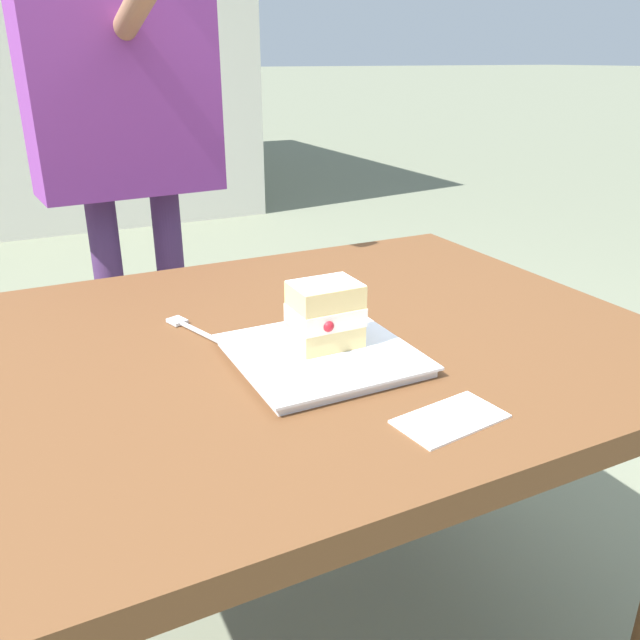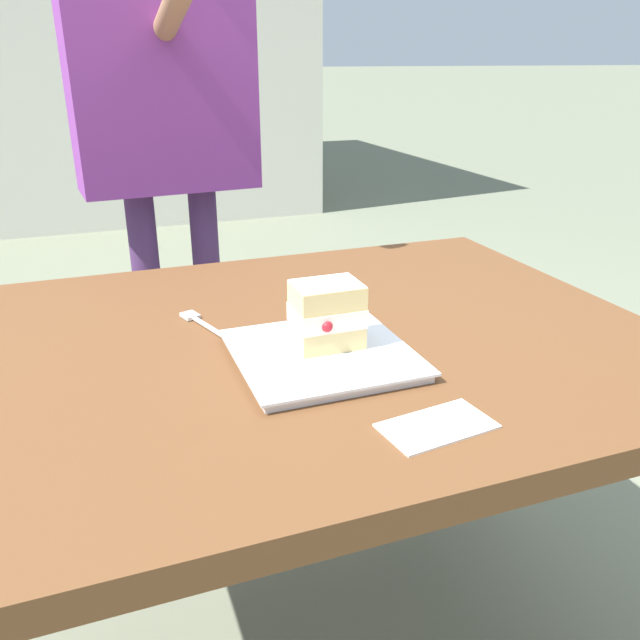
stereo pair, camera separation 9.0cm
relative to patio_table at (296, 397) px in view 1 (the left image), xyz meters
The scene contains 6 objects.
patio_table is the anchor object (origin of this frame).
dessert_plate 0.15m from the patio_table, 88.30° to the left, with size 0.25×0.25×0.02m.
cake_slice 0.19m from the patio_table, 99.58° to the left, with size 0.10×0.09×0.09m.
dessert_fork 0.19m from the patio_table, 31.23° to the right, with size 0.07×0.17×0.01m.
paper_napkin 0.34m from the patio_table, 101.72° to the left, with size 0.14×0.09×0.00m.
diner_person 0.92m from the patio_table, 84.34° to the right, with size 0.44×0.57×1.57m.
Camera 1 is at (0.37, 0.84, 1.10)m, focal length 36.18 mm.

